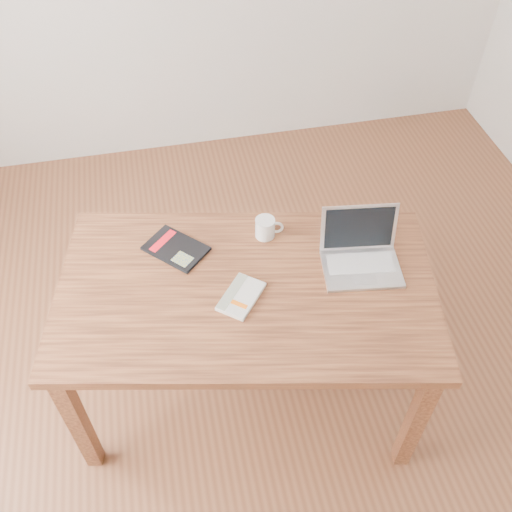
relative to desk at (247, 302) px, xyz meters
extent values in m
plane|color=brown|center=(0.08, -0.03, -0.66)|extent=(4.00, 4.00, 0.00)
cube|color=#59301A|center=(0.00, 0.00, 0.07)|extent=(1.58, 1.10, 0.04)
cube|color=#59301A|center=(-0.72, -0.21, -0.31)|extent=(0.07, 0.07, 0.71)
cube|color=#59301A|center=(0.58, -0.48, -0.31)|extent=(0.07, 0.07, 0.71)
cube|color=#59301A|center=(-0.58, 0.48, -0.31)|extent=(0.07, 0.07, 0.71)
cube|color=#59301A|center=(0.72, 0.21, -0.31)|extent=(0.07, 0.07, 0.71)
cube|color=beige|center=(-0.03, -0.05, 0.10)|extent=(0.21, 0.22, 0.01)
cube|color=silver|center=(-0.03, -0.05, 0.10)|extent=(0.21, 0.22, 0.02)
cube|color=gray|center=(-0.06, -0.02, 0.11)|extent=(0.15, 0.17, 0.00)
cube|color=orange|center=(-0.04, -0.09, 0.11)|extent=(0.06, 0.05, 0.00)
cube|color=black|center=(-0.24, 0.25, 0.10)|extent=(0.28, 0.28, 0.01)
cube|color=red|center=(-0.29, 0.30, 0.10)|extent=(0.12, 0.12, 0.00)
cube|color=#7A8859|center=(-0.22, 0.18, 0.10)|extent=(0.09, 0.09, 0.00)
cube|color=silver|center=(0.46, -0.01, 0.10)|extent=(0.33, 0.25, 0.01)
cube|color=silver|center=(0.46, 0.02, 0.10)|extent=(0.27, 0.14, 0.00)
cube|color=#BCBCC1|center=(0.45, -0.07, 0.10)|extent=(0.10, 0.06, 0.00)
cube|color=silver|center=(0.47, 0.12, 0.20)|extent=(0.30, 0.09, 0.20)
cube|color=black|center=(0.47, 0.11, 0.20)|extent=(0.27, 0.08, 0.17)
cylinder|color=white|center=(0.13, 0.26, 0.13)|extent=(0.08, 0.08, 0.09)
cylinder|color=black|center=(0.13, 0.26, 0.17)|extent=(0.07, 0.07, 0.01)
torus|color=white|center=(0.17, 0.25, 0.13)|extent=(0.06, 0.02, 0.06)
camera|label=1|loc=(-0.25, -1.35, 1.77)|focal=40.00mm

